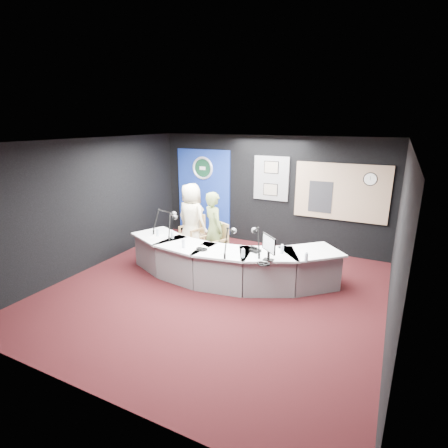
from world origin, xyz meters
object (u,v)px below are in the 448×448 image
at_px(person_man, 191,219).
at_px(armchair_right, 214,246).
at_px(broadcast_desk, 225,262).
at_px(person_woman, 214,229).
at_px(armchair_left, 192,234).

bearing_deg(person_man, armchair_right, 165.77).
xyz_separation_m(broadcast_desk, person_woman, (-0.56, 0.57, 0.46)).
bearing_deg(armchair_right, person_woman, 0.00).
relative_size(broadcast_desk, armchair_right, 4.91).
distance_m(broadcast_desk, person_man, 1.83).
bearing_deg(person_woman, person_man, 6.68).
relative_size(broadcast_desk, person_man, 2.62).
xyz_separation_m(broadcast_desk, armchair_left, (-1.43, 1.05, 0.10)).
distance_m(armchair_left, person_man, 0.39).
bearing_deg(armchair_right, person_man, 177.06).
xyz_separation_m(person_man, person_woman, (0.87, -0.48, -0.02)).
xyz_separation_m(armchair_right, person_woman, (0.00, 0.00, 0.38)).
relative_size(armchair_left, armchair_right, 1.03).
distance_m(broadcast_desk, armchair_right, 0.80).
bearing_deg(person_woman, armchair_left, 6.68).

